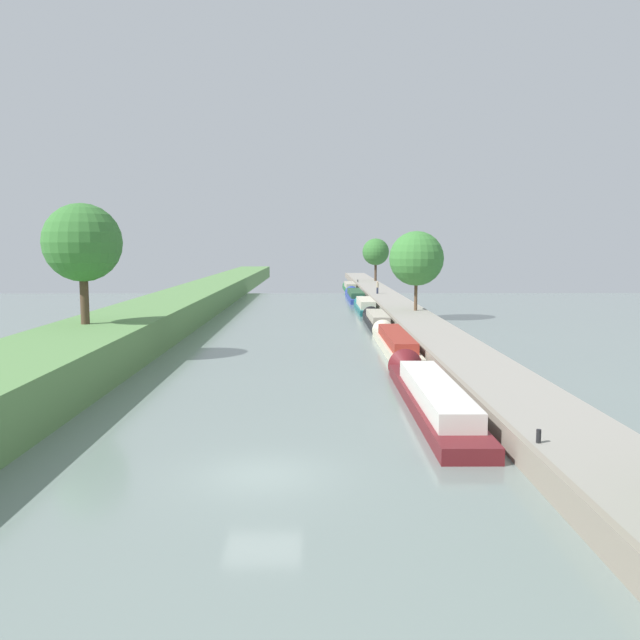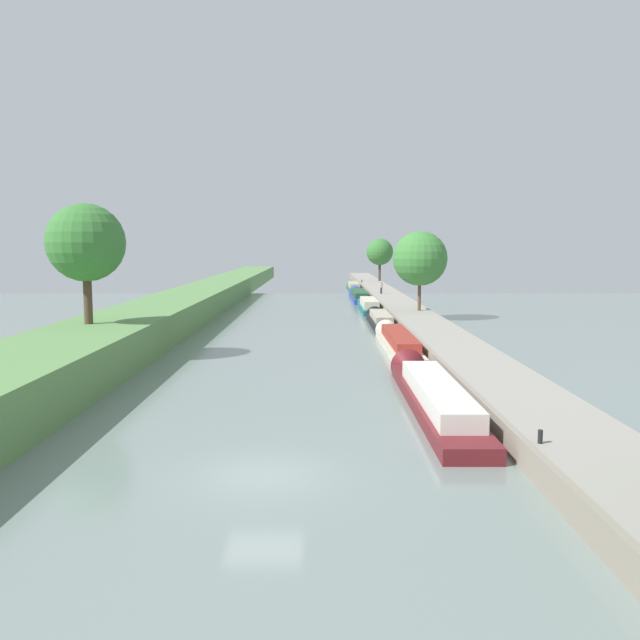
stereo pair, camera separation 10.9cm
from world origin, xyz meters
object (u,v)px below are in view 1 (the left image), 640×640
(narrowboat_black, at_px, (376,319))
(narrowboat_blue, at_px, (355,295))
(narrowboat_teal, at_px, (365,306))
(person_walking, at_px, (377,287))
(narrowboat_green, at_px, (350,287))
(mooring_bollard_near, at_px, (539,436))
(narrowboat_maroon, at_px, (429,393))
(mooring_bollard_far, at_px, (358,281))
(narrowboat_cream, at_px, (394,341))

(narrowboat_black, xyz_separation_m, narrowboat_blue, (-0.27, 29.06, 0.02))
(narrowboat_teal, distance_m, person_walking, 13.22)
(narrowboat_green, height_order, mooring_bollard_near, mooring_bollard_near)
(narrowboat_maroon, bearing_deg, narrowboat_blue, 89.91)
(narrowboat_green, distance_m, mooring_bollard_far, 6.97)
(narrowboat_maroon, height_order, narrowboat_black, narrowboat_maroon)
(narrowboat_cream, bearing_deg, narrowboat_black, 89.79)
(narrowboat_cream, distance_m, mooring_bollard_far, 67.20)
(narrowboat_cream, height_order, narrowboat_teal, narrowboat_teal)
(narrowboat_maroon, xyz_separation_m, narrowboat_green, (0.24, 76.83, -0.01))
(narrowboat_black, height_order, narrowboat_blue, narrowboat_blue)
(narrowboat_blue, bearing_deg, narrowboat_green, 89.50)
(narrowboat_maroon, distance_m, narrowboat_teal, 44.08)
(narrowboat_green, distance_m, person_walking, 20.07)
(narrowboat_black, bearing_deg, person_walking, 84.47)
(narrowboat_teal, relative_size, person_walking, 7.55)
(mooring_bollard_near, bearing_deg, person_walking, 89.23)
(mooring_bollard_near, bearing_deg, narrowboat_cream, 93.84)
(mooring_bollard_far, bearing_deg, mooring_bollard_near, -90.00)
(narrowboat_cream, relative_size, person_walking, 9.68)
(narrowboat_teal, bearing_deg, person_walking, 78.53)
(narrowboat_black, height_order, mooring_bollard_far, mooring_bollard_far)
(mooring_bollard_far, bearing_deg, narrowboat_black, -91.80)
(narrowboat_blue, height_order, mooring_bollard_far, mooring_bollard_far)
(narrowboat_maroon, height_order, mooring_bollard_far, mooring_bollard_far)
(narrowboat_cream, xyz_separation_m, narrowboat_green, (-0.07, 60.47, -0.02))
(mooring_bollard_near, bearing_deg, narrowboat_green, 91.19)
(narrowboat_teal, height_order, narrowboat_blue, narrowboat_teal)
(narrowboat_maroon, height_order, mooring_bollard_near, mooring_bollard_near)
(narrowboat_maroon, bearing_deg, mooring_bollard_near, -77.45)
(narrowboat_blue, bearing_deg, mooring_bollard_far, 85.35)
(narrowboat_blue, bearing_deg, narrowboat_maroon, -90.09)
(narrowboat_black, xyz_separation_m, narrowboat_green, (-0.12, 46.03, 0.04))
(mooring_bollard_far, bearing_deg, narrowboat_green, -104.84)
(narrowboat_maroon, bearing_deg, narrowboat_teal, 89.63)
(narrowboat_black, relative_size, narrowboat_blue, 0.72)
(narrowboat_teal, bearing_deg, narrowboat_black, -89.65)
(narrowboat_cream, relative_size, narrowboat_green, 1.16)
(narrowboat_green, relative_size, mooring_bollard_near, 30.88)
(narrowboat_maroon, xyz_separation_m, narrowboat_cream, (0.31, 16.35, 0.00))
(narrowboat_black, distance_m, narrowboat_teal, 13.28)
(mooring_bollard_near, relative_size, mooring_bollard_far, 1.00)
(narrowboat_black, height_order, mooring_bollard_near, mooring_bollard_near)
(narrowboat_black, distance_m, mooring_bollard_far, 52.77)
(mooring_bollard_far, bearing_deg, narrowboat_teal, -92.52)
(narrowboat_maroon, xyz_separation_m, narrowboat_teal, (0.28, 44.08, 0.00))
(narrowboat_blue, relative_size, mooring_bollard_far, 37.44)
(narrowboat_maroon, xyz_separation_m, narrowboat_blue, (0.09, 59.85, -0.04))
(narrowboat_teal, height_order, person_walking, person_walking)
(narrowboat_blue, distance_m, person_walking, 4.23)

